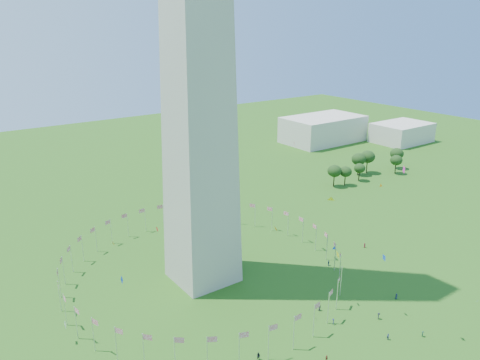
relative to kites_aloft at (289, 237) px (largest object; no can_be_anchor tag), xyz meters
name	(u,v)px	position (x,y,z in m)	size (l,w,h in m)	color
flag_ring	(203,264)	(-11.50, 24.63, -15.00)	(80.24, 80.24, 9.00)	silver
gov_building_east_a	(323,129)	(138.50, 124.63, -11.50)	(50.00, 30.00, 16.00)	beige
gov_building_east_b	(402,133)	(178.50, 94.63, -13.50)	(35.00, 25.00, 12.00)	beige
crowd	(332,345)	(-3.72, -20.32, -18.62)	(107.48, 62.93, 1.96)	#21244E
kites_aloft	(289,237)	(0.00, 0.00, 0.00)	(92.07, 65.08, 39.01)	yellow
tree_line_east	(367,166)	(104.48, 60.58, -14.36)	(53.84, 15.95, 11.38)	#214617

